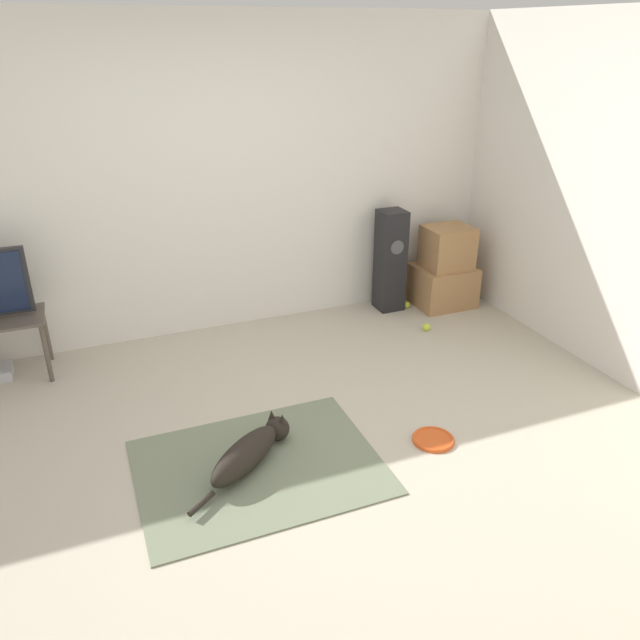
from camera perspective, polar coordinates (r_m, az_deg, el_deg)
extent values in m
plane|color=#BCB29E|center=(3.89, -2.33, -12.87)|extent=(12.00, 12.00, 0.00)
cube|color=silver|center=(5.23, -10.60, 12.27)|extent=(8.00, 0.06, 2.55)
cube|color=slate|center=(3.87, -5.62, -13.19)|extent=(1.43, 1.10, 0.01)
ellipsoid|color=black|center=(3.79, -6.89, -12.18)|extent=(0.58, 0.51, 0.20)
sphere|color=black|center=(4.02, -3.92, -9.88)|extent=(0.16, 0.16, 0.16)
cone|color=black|center=(4.00, -4.44, -8.66)|extent=(0.05, 0.05, 0.07)
cone|color=black|center=(3.96, -3.40, -9.01)|extent=(0.05, 0.05, 0.07)
cylinder|color=black|center=(3.59, -10.78, -16.15)|extent=(0.18, 0.15, 0.03)
cylinder|color=#DB511E|center=(4.12, 10.31, -10.72)|extent=(0.27, 0.27, 0.02)
torus|color=#DB511E|center=(4.12, 10.31, -10.64)|extent=(0.27, 0.27, 0.02)
cube|color=#A87A4C|center=(6.04, 11.15, 3.13)|extent=(0.53, 0.46, 0.38)
cube|color=#A87A4C|center=(5.90, 11.57, 6.52)|extent=(0.42, 0.36, 0.39)
cube|color=black|center=(5.78, 6.44, 5.41)|extent=(0.23, 0.23, 0.94)
cylinder|color=#4C4C51|center=(5.63, 7.09, 6.60)|extent=(0.13, 0.00, 0.13)
cylinder|color=brown|center=(5.01, -23.72, -2.84)|extent=(0.04, 0.04, 0.46)
cylinder|color=brown|center=(5.34, -23.73, -1.11)|extent=(0.04, 0.04, 0.46)
sphere|color=#C6E033|center=(5.52, 9.71, -0.65)|extent=(0.07, 0.07, 0.07)
sphere|color=#C6E033|center=(5.95, 7.93, 1.40)|extent=(0.07, 0.07, 0.07)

